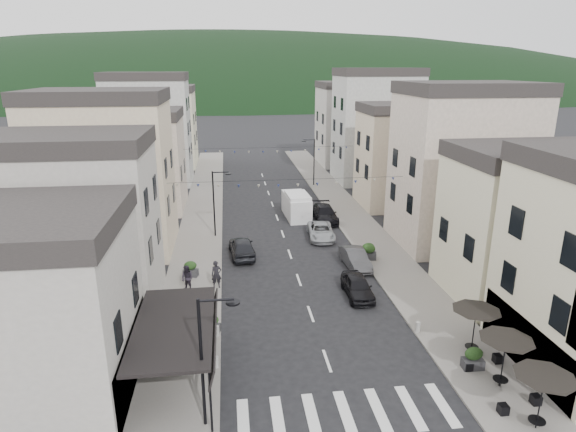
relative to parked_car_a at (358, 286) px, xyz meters
name	(u,v)px	position (x,y,z in m)	size (l,w,h in m)	color
sidewalk_left	(202,217)	(-11.00, 18.96, -0.64)	(4.00, 76.00, 0.12)	slate
sidewalk_right	(347,212)	(4.00, 18.96, -0.64)	(4.00, 76.00, 0.12)	slate
hill_backdrop	(233,91)	(-3.50, 286.96, -0.70)	(640.00, 360.00, 70.00)	black
boutique_awning	(180,327)	(-10.75, -8.04, 2.42)	(3.77, 7.50, 3.28)	black
buildings_row_left	(136,150)	(-18.00, 24.71, 5.42)	(10.20, 54.16, 14.00)	#A7A199
buildings_row_right	(400,144)	(11.00, 23.55, 5.62)	(10.20, 54.16, 14.50)	beige
cafe_terrace	(506,345)	(4.20, -10.24, 1.66)	(2.50, 8.10, 2.53)	black
streetlamp_left_near	(208,350)	(-9.32, -11.04, 3.00)	(1.70, 0.56, 6.00)	black
streetlamp_left_far	(217,197)	(-9.32, 12.96, 3.00)	(1.70, 0.56, 6.00)	black
streetlamp_right_far	(312,157)	(2.32, 30.96, 3.00)	(1.70, 0.56, 6.00)	black
bollards	(329,359)	(-3.50, -7.54, -0.28)	(11.66, 10.26, 0.60)	gray
bunting_near	(288,184)	(-3.50, 8.96, 4.95)	(19.00, 0.28, 0.62)	black
bunting_far	(270,151)	(-3.50, 24.96, 4.95)	(19.00, 0.28, 0.62)	black
parked_car_a	(358,286)	(0.00, 0.00, 0.00)	(1.65, 4.10, 1.40)	black
parked_car_b	(355,258)	(1.10, 4.75, 0.00)	(1.47, 4.23, 1.39)	#353537
parked_car_c	(321,231)	(-0.26, 11.40, -0.04)	(2.18, 4.73, 1.32)	#9A9DA2
parked_car_d	(325,214)	(1.10, 16.31, 0.05)	(2.10, 5.16, 1.50)	black
parked_car_e	(242,247)	(-7.37, 8.00, 0.09)	(1.86, 4.63, 1.58)	black
delivery_van	(296,205)	(-1.53, 17.88, 0.57)	(2.42, 5.50, 2.59)	silver
pedestrian_a	(216,274)	(-9.30, 2.23, 0.38)	(0.70, 0.46, 1.92)	black
pedestrian_b	(187,278)	(-11.24, 1.95, 0.32)	(0.88, 0.68, 1.80)	black
planter_la	(212,324)	(-9.50, -3.59, -0.07)	(1.04, 0.75, 1.05)	#2C2C2E
planter_lb	(191,269)	(-11.20, 4.36, -0.02)	(1.14, 0.83, 1.15)	#303032
planter_ra	(473,358)	(3.59, -8.75, -0.01)	(1.08, 0.63, 1.17)	#29292B
planter_rb	(369,252)	(2.50, 5.81, 0.02)	(1.20, 0.81, 1.23)	#2D2D30
planter_rc	(368,251)	(2.50, 6.07, 0.04)	(1.23, 0.81, 1.27)	#333335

